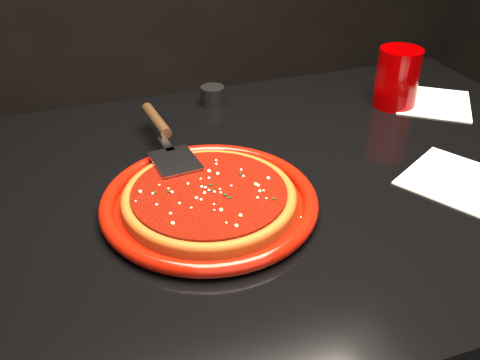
# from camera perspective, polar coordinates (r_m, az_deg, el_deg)

# --- Properties ---
(table) EXTENTS (1.20, 0.80, 0.75)m
(table) POSITION_cam_1_polar(r_m,az_deg,el_deg) (1.14, 3.15, -15.97)
(table) COLOR black
(table) RESTS_ON floor
(plate) EXTENTS (0.43, 0.43, 0.02)m
(plate) POSITION_cam_1_polar(r_m,az_deg,el_deg) (0.81, -3.28, -2.30)
(plate) COLOR #790B03
(plate) RESTS_ON table
(pizza_crust) EXTENTS (0.34, 0.34, 0.01)m
(pizza_crust) POSITION_cam_1_polar(r_m,az_deg,el_deg) (0.81, -3.29, -2.08)
(pizza_crust) COLOR maroon
(pizza_crust) RESTS_ON plate
(pizza_crust_rim) EXTENTS (0.34, 0.34, 0.02)m
(pizza_crust_rim) POSITION_cam_1_polar(r_m,az_deg,el_deg) (0.81, -3.31, -1.69)
(pizza_crust_rim) COLOR maroon
(pizza_crust_rim) RESTS_ON plate
(pizza_sauce) EXTENTS (0.30, 0.30, 0.01)m
(pizza_sauce) POSITION_cam_1_polar(r_m,az_deg,el_deg) (0.80, -3.32, -1.41)
(pizza_sauce) COLOR #6E0E05
(pizza_sauce) RESTS_ON plate
(parmesan_dusting) EXTENTS (0.23, 0.23, 0.01)m
(parmesan_dusting) POSITION_cam_1_polar(r_m,az_deg,el_deg) (0.80, -3.33, -1.02)
(parmesan_dusting) COLOR beige
(parmesan_dusting) RESTS_ON plate
(basil_flecks) EXTENTS (0.21, 0.21, 0.00)m
(basil_flecks) POSITION_cam_1_polar(r_m,az_deg,el_deg) (0.80, -3.33, -1.08)
(basil_flecks) COLOR black
(basil_flecks) RESTS_ON plate
(pizza_server) EXTENTS (0.11, 0.30, 0.02)m
(pizza_server) POSITION_cam_1_polar(r_m,az_deg,el_deg) (0.94, -7.91, 4.58)
(pizza_server) COLOR #B8BAC0
(pizza_server) RESTS_ON plate
(cup) EXTENTS (0.09, 0.09, 0.12)m
(cup) POSITION_cam_1_polar(r_m,az_deg,el_deg) (1.17, 16.44, 10.42)
(cup) COLOR #7D0000
(cup) RESTS_ON table
(napkin_a) EXTENTS (0.21, 0.21, 0.00)m
(napkin_a) POSITION_cam_1_polar(r_m,az_deg,el_deg) (0.95, 22.17, -0.04)
(napkin_a) COLOR silver
(napkin_a) RESTS_ON table
(napkin_b) EXTENTS (0.21, 0.21, 0.00)m
(napkin_b) POSITION_cam_1_polar(r_m,az_deg,el_deg) (1.22, 19.95, 7.78)
(napkin_b) COLOR silver
(napkin_b) RESTS_ON table
(ramekin) EXTENTS (0.06, 0.06, 0.04)m
(ramekin) POSITION_cam_1_polar(r_m,az_deg,el_deg) (1.14, -2.94, 9.01)
(ramekin) COLOR black
(ramekin) RESTS_ON table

